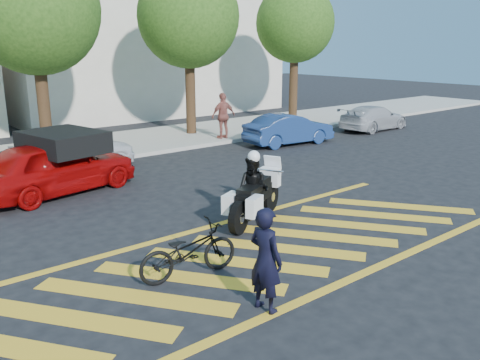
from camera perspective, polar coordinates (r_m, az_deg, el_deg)
ground at (r=10.35m, az=2.13°, el=-8.29°), size 90.00×90.00×0.00m
sidewalk at (r=20.51m, az=-20.69°, el=2.80°), size 60.00×5.00×0.15m
crosswalk at (r=10.32m, az=1.97°, el=-8.32°), size 12.33×4.00×0.01m
building_right at (r=32.02m, az=-11.31°, el=17.34°), size 16.00×8.00×11.00m
tree_center at (r=20.23m, az=-21.77°, el=16.91°), size 4.60×4.60×7.56m
tree_right at (r=23.14m, az=-5.60°, el=17.38°), size 4.40×4.40×7.41m
tree_far_right at (r=27.31m, az=6.29°, el=16.80°), size 4.00×4.00×7.10m
officer_bike at (r=7.99m, az=2.90°, el=-8.94°), size 0.47×0.66×1.71m
bicycle at (r=9.25m, az=-5.81°, el=-7.95°), size 1.97×0.91×1.00m
police_motorcycle at (r=11.90m, az=1.66°, el=-1.99°), size 2.38×1.41×1.12m
officer_moto at (r=11.84m, az=1.54°, el=-1.10°), size 0.88×0.96×1.60m
red_convertible at (r=15.05m, az=-20.05°, el=1.42°), size 4.85×2.69×1.56m
parked_mid_left at (r=16.04m, az=-20.92°, el=1.52°), size 4.57×2.43×1.22m
parked_mid_right at (r=17.77m, az=-18.19°, el=3.23°), size 4.06×1.83×1.36m
parked_right at (r=21.33m, az=5.51°, el=5.70°), size 4.01×1.79×1.28m
parked_far_right at (r=25.71m, az=14.78°, el=6.77°), size 4.14×1.83×1.18m
pedestrian_right at (r=21.75m, az=-1.89°, el=7.22°), size 1.16×0.54×1.94m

